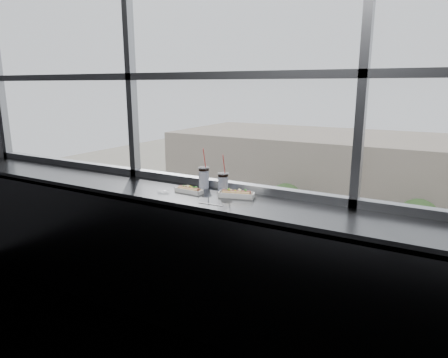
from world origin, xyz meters
The scene contains 23 objects.
wall_back_lower centered at (0.00, 1.50, 0.55)m, with size 6.00×6.00×0.00m, color black.
window_glass centered at (0.00, 1.52, 2.30)m, with size 6.00×6.00×0.00m, color silver.
window_mullions centered at (0.00, 1.50, 2.30)m, with size 6.00×0.08×2.40m, color gray, non-canonical shape.
counter centered at (0.00, 1.23, 1.07)m, with size 6.00×0.55×0.06m, color #4E5052.
counter_fascia centered at (0.00, 0.97, 0.55)m, with size 6.00×0.04×1.04m, color #4E5052.
hotdog_tray_left centered at (-0.21, 1.23, 1.12)m, with size 0.24×0.09×0.06m.
hotdog_tray_right centered at (0.18, 1.30, 1.13)m, with size 0.28×0.16×0.07m.
soda_cup_left centered at (-0.19, 1.42, 1.20)m, with size 0.09×0.09×0.33m.
soda_cup_right centered at (0.04, 1.35, 1.19)m, with size 0.09×0.09×0.31m.
loose_straw centered at (0.10, 1.04, 1.10)m, with size 0.01×0.01×0.19m, color white.
wrapper centered at (-0.38, 1.13, 1.11)m, with size 0.10×0.07×0.03m, color silver.
plaza_ground centered at (0.00, 45.00, -11.00)m, with size 120.00×120.00×0.00m, color gray.
street_asphalt centered at (0.00, 21.50, -10.97)m, with size 80.00×10.00×0.06m, color black.
far_sidewalk centered at (0.00, 29.50, -10.98)m, with size 80.00×6.00×0.04m, color gray.
far_building centered at (0.00, 39.50, -7.00)m, with size 50.00×14.00×8.00m, color gray.
car_far_a centered at (-9.91, 25.50, -9.96)m, with size 5.88×2.45×1.96m, color black.
car_near_b centered at (-5.98, 17.50, -9.83)m, with size 6.68×2.78×2.23m, color #313131.
car_near_c centered at (-0.24, 17.50, -9.80)m, with size 6.86×2.86×2.29m, color maroon.
car_near_a centered at (-12.15, 17.50, -9.84)m, with size 6.59×2.75×2.20m, color silver.
pedestrian_a centered at (-4.38, 29.63, -9.90)m, with size 0.95×0.71×2.13m, color #66605B.
pedestrian_b centered at (-1.41, 29.72, -9.85)m, with size 0.99×0.74×2.22m, color #66605B.
tree_left centered at (-9.99, 29.50, -7.71)m, with size 3.10×3.10×4.85m.
tree_center centered at (0.17, 29.50, -7.64)m, with size 3.17×3.17×4.95m.
Camera 1 is at (1.53, -1.27, 1.93)m, focal length 32.00 mm.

